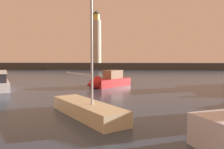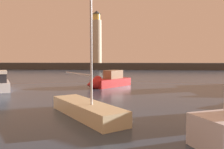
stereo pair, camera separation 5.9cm
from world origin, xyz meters
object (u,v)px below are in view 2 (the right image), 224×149
(motorboat_2, at_px, (106,82))
(sailboat_moored, at_px, (86,108))
(motorboat_5, at_px, (0,83))
(lighthouse, at_px, (97,38))

(motorboat_2, xyz_separation_m, sailboat_moored, (0.13, -12.82, -0.13))
(motorboat_5, relative_size, sailboat_moored, 0.64)
(motorboat_2, height_order, motorboat_5, motorboat_5)
(motorboat_2, bearing_deg, lighthouse, 99.12)
(motorboat_5, bearing_deg, lighthouse, 84.59)
(sailboat_moored, bearing_deg, lighthouse, 97.07)
(lighthouse, relative_size, sailboat_moored, 1.60)
(sailboat_moored, bearing_deg, motorboat_2, 90.56)
(motorboat_2, distance_m, sailboat_moored, 12.82)
(lighthouse, xyz_separation_m, motorboat_2, (6.46, -40.26, -8.16))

